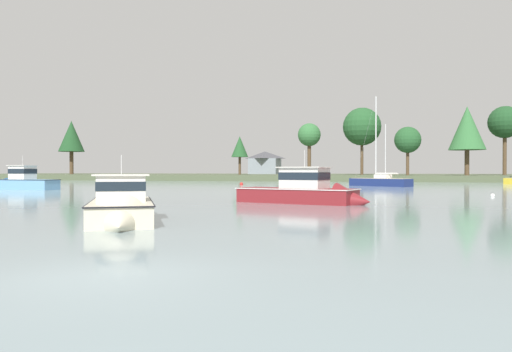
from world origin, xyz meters
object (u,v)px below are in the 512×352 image
(sailboat_sand, at_px, (386,182))
(cruiser_cream, at_px, (121,213))
(mooring_buoy_red, at_px, (241,184))
(sailboat_navy, at_px, (380,184))
(mooring_buoy_white, at_px, (493,196))
(cruiser_maroon, at_px, (310,195))
(cruiser_skyblue, at_px, (21,184))

(sailboat_sand, bearing_deg, cruiser_cream, -100.28)
(cruiser_cream, xyz_separation_m, mooring_buoy_red, (-8.75, 49.80, -0.30))
(sailboat_sand, bearing_deg, sailboat_navy, -94.42)
(mooring_buoy_red, bearing_deg, mooring_buoy_white, -43.76)
(sailboat_navy, relative_size, mooring_buoy_white, 31.99)
(sailboat_navy, height_order, mooring_buoy_red, sailboat_navy)
(sailboat_navy, distance_m, mooring_buoy_white, 24.73)
(cruiser_maroon, relative_size, cruiser_cream, 1.21)
(sailboat_navy, height_order, mooring_buoy_white, sailboat_navy)
(mooring_buoy_red, bearing_deg, sailboat_sand, 32.85)
(sailboat_sand, height_order, mooring_buoy_red, sailboat_sand)
(mooring_buoy_white, bearing_deg, sailboat_navy, 108.85)
(sailboat_navy, height_order, cruiser_skyblue, sailboat_navy)
(sailboat_navy, xyz_separation_m, cruiser_cream, (-10.20, -47.41, 0.12))
(cruiser_maroon, bearing_deg, sailboat_sand, 83.32)
(mooring_buoy_red, relative_size, mooring_buoy_white, 1.40)
(sailboat_navy, relative_size, sailboat_sand, 1.25)
(cruiser_cream, bearing_deg, mooring_buoy_red, 99.97)
(sailboat_navy, distance_m, sailboat_sand, 15.45)
(cruiser_skyblue, bearing_deg, sailboat_navy, 28.55)
(cruiser_skyblue, xyz_separation_m, cruiser_cream, (26.67, -27.35, -0.16))
(sailboat_navy, height_order, cruiser_maroon, sailboat_navy)
(cruiser_skyblue, relative_size, cruiser_maroon, 0.97)
(cruiser_skyblue, bearing_deg, cruiser_maroon, -24.43)
(cruiser_maroon, distance_m, sailboat_sand, 50.43)
(sailboat_navy, relative_size, cruiser_cream, 1.72)
(sailboat_navy, bearing_deg, cruiser_skyblue, -151.45)
(cruiser_skyblue, distance_m, cruiser_maroon, 35.36)
(cruiser_maroon, height_order, mooring_buoy_white, cruiser_maroon)
(cruiser_cream, bearing_deg, mooring_buoy_white, 52.83)
(cruiser_skyblue, bearing_deg, sailboat_sand, 42.97)
(cruiser_cream, bearing_deg, sailboat_navy, 77.85)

